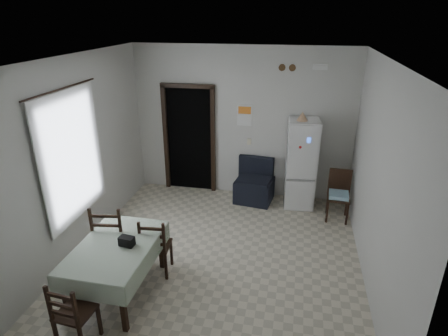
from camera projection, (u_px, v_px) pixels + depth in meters
name	position (u px, v px, depth m)	size (l,w,h in m)	color
ground	(218.00, 256.00, 5.68)	(4.50, 4.50, 0.00)	beige
ceiling	(216.00, 59.00, 4.56)	(4.20, 4.50, 0.02)	white
wall_back	(242.00, 124.00, 7.15)	(4.20, 0.02, 2.90)	silver
wall_front	(159.00, 272.00, 3.08)	(4.20, 0.02, 2.90)	silver
wall_left	(77.00, 158.00, 5.50)	(0.02, 4.50, 2.90)	silver
wall_right	(379.00, 181.00, 4.74)	(0.02, 4.50, 2.90)	silver
doorway	(193.00, 137.00, 7.68)	(1.06, 0.52, 2.22)	black
window_recess	(65.00, 156.00, 5.29)	(0.10, 1.20, 1.60)	silver
curtain	(72.00, 156.00, 5.27)	(0.02, 1.45, 1.85)	white
curtain_rod	(62.00, 89.00, 4.90)	(0.02, 0.02, 1.60)	black
calendar	(245.00, 115.00, 7.07)	(0.28, 0.02, 0.40)	white
calendar_image	(245.00, 110.00, 7.02)	(0.24, 0.01, 0.14)	orange
light_switch	(249.00, 142.00, 7.25)	(0.08, 0.02, 0.12)	beige
vent_left	(282.00, 67.00, 6.60)	(0.12, 0.12, 0.03)	brown
vent_right	(292.00, 68.00, 6.57)	(0.12, 0.12, 0.03)	brown
emergency_light	(320.00, 67.00, 6.45)	(0.25, 0.07, 0.09)	white
fridge	(301.00, 164.00, 6.89)	(0.54, 0.54, 1.68)	white
tan_cone	(302.00, 116.00, 6.49)	(0.19, 0.19, 0.16)	tan
navy_seat	(254.00, 181.00, 7.21)	(0.68, 0.66, 0.83)	black
corner_chair	(339.00, 196.00, 6.54)	(0.39, 0.39, 0.89)	black
dining_table	(118.00, 269.00, 4.83)	(0.92, 1.39, 0.73)	#A1B298
black_bag	(127.00, 241.00, 4.67)	(0.19, 0.11, 0.12)	black
dining_chair_far_left	(113.00, 235.00, 5.25)	(0.45, 0.45, 1.06)	black
dining_chair_far_right	(156.00, 244.00, 5.19)	(0.38, 0.38, 0.89)	black
dining_chair_near_head	(75.00, 312.00, 4.04)	(0.37, 0.37, 0.87)	black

